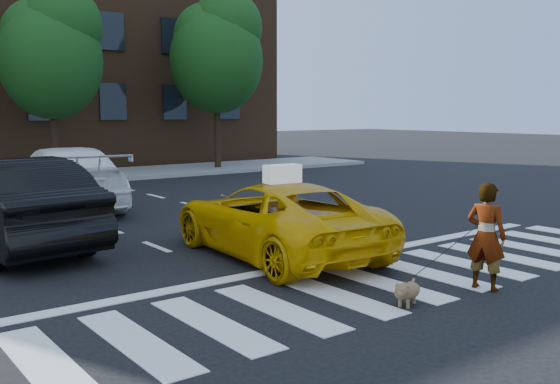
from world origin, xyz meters
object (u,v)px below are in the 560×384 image
at_px(taxi, 276,219).
at_px(white_suv, 65,178).
at_px(black_sedan, 5,204).
at_px(woman, 486,236).
at_px(tree_right, 217,48).
at_px(tree_mid, 51,48).
at_px(dog, 406,291).

relative_size(taxi, white_suv, 0.84).
relative_size(black_sedan, woman, 3.32).
bearing_deg(black_sedan, white_suv, -127.37).
bearing_deg(white_suv, tree_right, -136.13).
bearing_deg(black_sedan, tree_right, -142.59).
height_order(taxi, black_sedan, black_sedan).
bearing_deg(taxi, white_suv, -76.34).
xyz_separation_m(tree_mid, tree_right, (7.00, -0.00, 0.41)).
relative_size(taxi, dog, 8.06).
bearing_deg(dog, black_sedan, 92.83).
xyz_separation_m(tree_mid, taxi, (-0.71, -14.50, -4.19)).
bearing_deg(white_suv, tree_mid, -99.32).
distance_m(black_sedan, white_suv, 4.92).
relative_size(tree_mid, white_suv, 1.25).
height_order(tree_mid, tree_right, tree_right).
height_order(white_suv, dog, white_suv).
xyz_separation_m(tree_right, dog, (-8.12, -17.94, -5.06)).
relative_size(black_sedan, dog, 8.78).
bearing_deg(tree_mid, black_sedan, -111.97).
relative_size(tree_mid, black_sedan, 1.36).
bearing_deg(tree_right, dog, -114.34).
distance_m(taxi, woman, 3.77).
relative_size(tree_mid, taxi, 1.48).
distance_m(taxi, black_sedan, 5.10).
distance_m(tree_mid, woman, 18.55).
xyz_separation_m(tree_right, taxi, (-7.71, -14.50, -4.60)).
height_order(tree_right, white_suv, tree_right).
distance_m(tree_right, woman, 19.78).
bearing_deg(tree_mid, dog, -93.56).
bearing_deg(dog, taxi, 60.25).
bearing_deg(woman, tree_right, -34.48).
bearing_deg(taxi, woman, 111.61).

